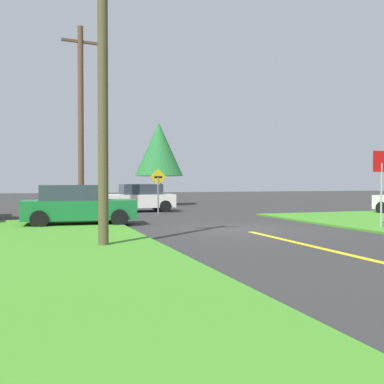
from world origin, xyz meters
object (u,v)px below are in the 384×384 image
object	(u,v)px
direction_sign	(158,186)
utility_pole_near	(103,94)
utility_pole_mid	(81,120)
oak_tree_left	(159,150)
car_approaching_junction	(138,198)
parked_car_near_building	(78,205)
stop_sign	(381,174)

from	to	relation	value
direction_sign	utility_pole_near	bearing A→B (deg)	-111.42
utility_pole_mid	oak_tree_left	bearing A→B (deg)	57.18
utility_pole_near	car_approaching_junction	bearing A→B (deg)	74.22
parked_car_near_building	utility_pole_near	bearing A→B (deg)	-84.99
parked_car_near_building	utility_pole_mid	xyz separation A→B (m)	(0.49, 3.98, 3.96)
car_approaching_junction	direction_sign	bearing A→B (deg)	101.00
utility_pole_near	oak_tree_left	distance (m)	21.75
car_approaching_junction	utility_pole_mid	xyz separation A→B (m)	(-3.58, -3.52, 3.96)
stop_sign	car_approaching_junction	size ratio (longest dim) A/B	0.69
car_approaching_junction	oak_tree_left	bearing A→B (deg)	-114.87
direction_sign	oak_tree_left	xyz separation A→B (m)	(2.48, 9.25, 2.65)
stop_sign	car_approaching_junction	world-z (taller)	stop_sign
stop_sign	utility_pole_near	size ratio (longest dim) A/B	0.37
car_approaching_junction	utility_pole_mid	world-z (taller)	utility_pole_mid
parked_car_near_building	direction_sign	bearing A→B (deg)	50.81
oak_tree_left	stop_sign	bearing A→B (deg)	-79.75
direction_sign	oak_tree_left	distance (m)	9.94
direction_sign	stop_sign	bearing A→B (deg)	-58.97
car_approaching_junction	utility_pole_mid	distance (m)	6.39
utility_pole_mid	stop_sign	bearing A→B (deg)	-41.55
stop_sign	direction_sign	bearing A→B (deg)	-60.46
stop_sign	utility_pole_mid	xyz separation A→B (m)	(-10.05, 8.91, 2.72)
utility_pole_near	direction_sign	xyz separation A→B (m)	(4.46, 11.37, -2.51)
stop_sign	oak_tree_left	bearing A→B (deg)	-81.24
parked_car_near_building	car_approaching_junction	world-z (taller)	same
stop_sign	direction_sign	distance (m)	11.54
stop_sign	parked_car_near_building	distance (m)	11.70
direction_sign	oak_tree_left	bearing A→B (deg)	74.98
car_approaching_junction	utility_pole_mid	bearing A→B (deg)	43.81
utility_pole_near	direction_sign	distance (m)	12.47
utility_pole_near	utility_pole_mid	distance (m)	10.43
stop_sign	utility_pole_near	bearing A→B (deg)	6.66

